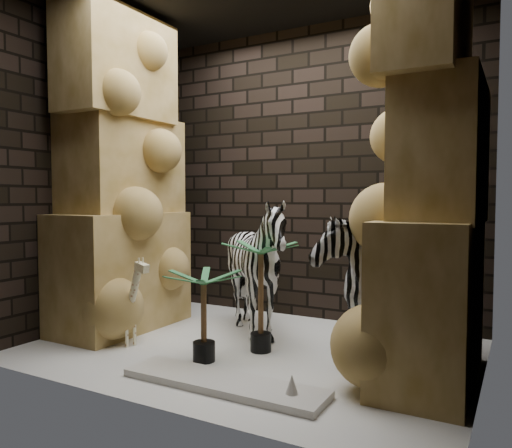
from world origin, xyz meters
The scene contains 13 objects.
floor centered at (0.00, 0.00, 0.00)m, with size 3.50×3.50×0.00m, color silver.
wall_back centered at (0.00, 1.25, 1.50)m, with size 3.50×3.50×0.00m, color black.
wall_front centered at (0.00, -1.25, 1.50)m, with size 3.50×3.50×0.00m, color black.
wall_left centered at (-1.75, 0.00, 1.50)m, with size 3.00×3.00×0.00m, color black.
wall_right centered at (1.75, 0.00, 1.50)m, with size 3.00×3.00×0.00m, color black.
rock_pillar_left centered at (-1.40, 0.00, 1.50)m, with size 0.68×1.30×3.00m, color tan, non-canonical shape.
rock_pillar_right centered at (1.42, 0.00, 1.50)m, with size 0.58×1.25×3.00m, color tan, non-canonical shape.
zebra_right centered at (0.77, 0.34, 0.66)m, with size 0.60×1.12×1.33m, color white.
zebra_left centered at (-0.10, 0.34, 0.56)m, with size 0.99×1.23×1.11m, color white.
giraffe_toy centered at (-1.01, -0.39, 0.39)m, with size 0.40×0.13×0.78m, color #FFF5C3, non-canonical shape.
palm_front centered at (0.12, 0.00, 0.45)m, with size 0.36×0.36×0.91m, color #286A3B, non-canonical shape.
palm_back centered at (-0.15, -0.42, 0.35)m, with size 0.36×0.36×0.70m, color #286A3B, non-canonical shape.
surfboard centered at (0.25, -0.78, 0.03)m, with size 1.42×0.35×0.05m, color silver.
Camera 1 is at (1.96, -3.44, 1.24)m, focal length 34.25 mm.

